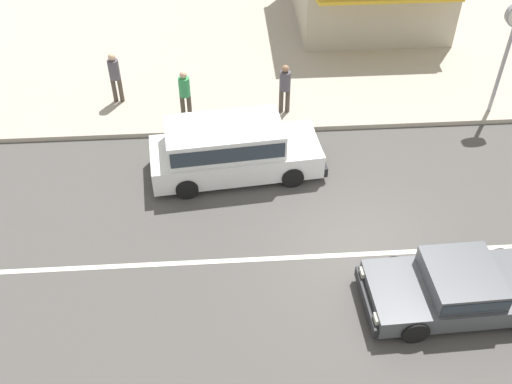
% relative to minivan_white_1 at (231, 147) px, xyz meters
% --- Properties ---
extents(ground_plane, '(160.00, 160.00, 0.00)m').
position_rel_minivan_white_1_xyz_m(ground_plane, '(3.17, -3.33, -0.85)').
color(ground_plane, '#4C4947').
extents(lane_centre_stripe, '(50.40, 0.14, 0.01)m').
position_rel_minivan_white_1_xyz_m(lane_centre_stripe, '(3.17, -3.33, -0.84)').
color(lane_centre_stripe, silver).
rests_on(lane_centre_stripe, ground).
extents(kerb_strip, '(68.00, 10.00, 0.15)m').
position_rel_minivan_white_1_xyz_m(kerb_strip, '(3.17, 6.76, -0.77)').
color(kerb_strip, '#ADA393').
rests_on(kerb_strip, ground).
extents(minivan_white_1, '(4.86, 2.26, 1.56)m').
position_rel_minivan_white_1_xyz_m(minivan_white_1, '(0.00, 0.00, 0.00)').
color(minivan_white_1, white).
rests_on(minivan_white_1, ground).
extents(sedan_dark_grey_4, '(4.20, 2.03, 1.06)m').
position_rel_minivan_white_1_xyz_m(sedan_dark_grey_4, '(4.80, -4.89, -0.31)').
color(sedan_dark_grey_4, '#47494F').
rests_on(sedan_dark_grey_4, ground).
extents(pedestrian_near_clock, '(0.34, 0.34, 1.61)m').
position_rel_minivan_white_1_xyz_m(pedestrian_near_clock, '(-1.28, 2.53, 0.24)').
color(pedestrian_near_clock, '#4C4238').
rests_on(pedestrian_near_clock, kerb_strip).
extents(pedestrian_by_shop, '(0.34, 0.34, 1.69)m').
position_rel_minivan_white_1_xyz_m(pedestrian_by_shop, '(-3.46, 3.58, 0.29)').
color(pedestrian_by_shop, '#4C4238').
rests_on(pedestrian_by_shop, kerb_strip).
extents(pedestrian_far_end, '(0.34, 0.34, 1.63)m').
position_rel_minivan_white_1_xyz_m(pedestrian_far_end, '(1.74, 2.65, 0.25)').
color(pedestrian_far_end, '#4C4238').
rests_on(pedestrian_far_end, kerb_strip).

